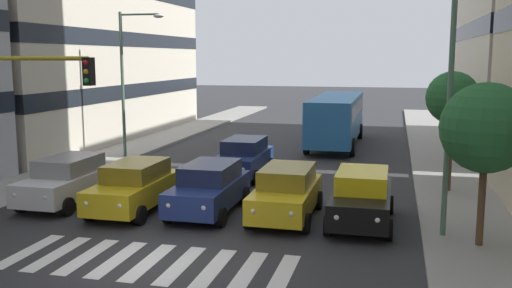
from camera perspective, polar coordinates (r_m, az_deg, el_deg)
ground_plane at (r=15.35m, az=-10.84°, el=-11.69°), size 180.00×180.00×0.00m
crosswalk_markings at (r=15.35m, az=-10.84°, el=-11.68°), size 7.65×2.80×0.01m
car_0 at (r=18.43m, az=10.67°, el=-5.32°), size 2.02×4.44×1.72m
car_1 at (r=18.78m, az=3.10°, el=-4.91°), size 2.02×4.44×1.72m
car_2 at (r=19.45m, az=-4.78°, el=-4.45°), size 2.02×4.44×1.72m
car_3 at (r=20.07m, az=-12.21°, el=-4.20°), size 2.02×4.44×1.72m
car_4 at (r=21.76m, az=-18.57°, el=-3.46°), size 2.02×4.44×1.72m
car_row2_0 at (r=25.22m, az=-1.24°, el=-1.35°), size 2.02×4.44×1.72m
bus_behind_traffic at (r=34.43m, az=8.20°, el=2.93°), size 2.78×10.50×3.00m
street_lamp_left at (r=16.84m, az=17.29°, el=6.87°), size 3.45×0.28×7.71m
street_lamp_right at (r=29.95m, az=-12.82°, el=7.28°), size 2.47×0.28×7.48m
street_tree_0 at (r=16.41m, az=22.33°, el=1.49°), size 2.47×2.47×4.53m
street_tree_1 at (r=22.91m, az=19.33°, el=4.39°), size 2.03×2.03×4.66m
street_tree_2 at (r=28.36m, az=19.32°, el=4.47°), size 1.87×1.87×4.25m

